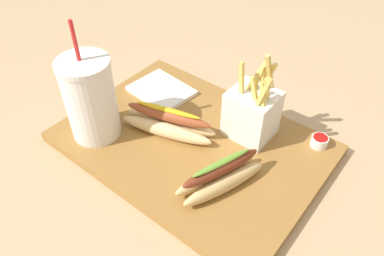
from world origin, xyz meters
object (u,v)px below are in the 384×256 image
(soda_cup, at_px, (90,99))
(ketchup_cup_1, at_px, (319,141))
(hot_dog_1, at_px, (221,176))
(hot_dog_2, at_px, (169,123))
(napkin_stack, at_px, (161,91))
(fries_basket, at_px, (252,112))

(soda_cup, distance_m, ketchup_cup_1, 0.43)
(hot_dog_1, distance_m, hot_dog_2, 0.16)
(soda_cup, xyz_separation_m, ketchup_cup_1, (-0.36, -0.24, -0.07))
(napkin_stack, bearing_deg, fries_basket, -177.41)
(soda_cup, bearing_deg, napkin_stack, -93.76)
(ketchup_cup_1, height_order, napkin_stack, ketchup_cup_1)
(ketchup_cup_1, distance_m, napkin_stack, 0.35)
(hot_dog_2, xyz_separation_m, ketchup_cup_1, (-0.25, -0.15, -0.01))
(hot_dog_1, bearing_deg, ketchup_cup_1, -114.87)
(hot_dog_2, bearing_deg, ketchup_cup_1, -149.21)
(hot_dog_2, height_order, ketchup_cup_1, hot_dog_2)
(fries_basket, xyz_separation_m, hot_dog_1, (-0.03, 0.14, -0.03))
(ketchup_cup_1, bearing_deg, hot_dog_2, 30.79)
(soda_cup, height_order, napkin_stack, soda_cup)
(soda_cup, height_order, hot_dog_1, soda_cup)
(soda_cup, xyz_separation_m, fries_basket, (-0.23, -0.18, -0.03))
(soda_cup, height_order, ketchup_cup_1, soda_cup)
(fries_basket, height_order, hot_dog_1, fries_basket)
(fries_basket, distance_m, napkin_stack, 0.23)
(soda_cup, bearing_deg, hot_dog_2, -140.78)
(fries_basket, bearing_deg, hot_dog_2, 37.18)
(soda_cup, distance_m, fries_basket, 0.30)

